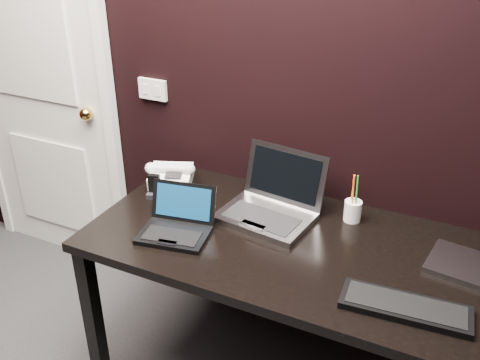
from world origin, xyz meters
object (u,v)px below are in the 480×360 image
at_px(ext_keyboard, 405,307).
at_px(mobile_phone, 154,189).
at_px(netbook, 177,225).
at_px(silver_laptop, 271,205).
at_px(closed_laptop, 472,268).
at_px(desk_phone, 171,175).
at_px(desk, 301,261).
at_px(door, 39,85).
at_px(pen_cup, 353,210).

distance_m(ext_keyboard, mobile_phone, 1.19).
distance_m(netbook, silver_laptop, 0.40).
bearing_deg(closed_laptop, desk_phone, 175.79).
height_order(desk, netbook, netbook).
xyz_separation_m(ext_keyboard, mobile_phone, (-1.16, 0.28, 0.03)).
xyz_separation_m(desk, mobile_phone, (-0.73, 0.07, 0.12)).
xyz_separation_m(netbook, closed_laptop, (1.09, 0.25, -0.02)).
distance_m(desk, netbook, 0.51).
xyz_separation_m(door, closed_laptop, (2.26, -0.26, -0.29)).
bearing_deg(ext_keyboard, netbook, 175.58).
xyz_separation_m(door, mobile_phone, (0.92, -0.31, -0.27)).
xyz_separation_m(door, pen_cup, (1.77, -0.12, -0.26)).
bearing_deg(closed_laptop, desk, -169.69).
bearing_deg(silver_laptop, desk, -36.72).
bearing_deg(ext_keyboard, pen_cup, 123.02).
relative_size(netbook, ext_keyboard, 0.72).
distance_m(desk, silver_laptop, 0.27).
bearing_deg(pen_cup, silver_laptop, -160.87).
height_order(mobile_phone, pen_cup, pen_cup).
height_order(netbook, mobile_phone, netbook).
relative_size(silver_laptop, closed_laptop, 1.25).
height_order(netbook, pen_cup, pen_cup).
bearing_deg(silver_laptop, pen_cup, 19.13).
bearing_deg(desk, mobile_phone, 174.56).
height_order(door, silver_laptop, door).
distance_m(ext_keyboard, closed_laptop, 0.37).
height_order(desk, pen_cup, pen_cup).
bearing_deg(netbook, ext_keyboard, -4.42).
bearing_deg(mobile_phone, silver_laptop, 8.14).
distance_m(door, pen_cup, 1.80).
bearing_deg(pen_cup, netbook, -146.87).
height_order(ext_keyboard, closed_laptop, ext_keyboard).
relative_size(desk, mobile_phone, 16.03).
bearing_deg(door, silver_laptop, -8.97).
xyz_separation_m(silver_laptop, ext_keyboard, (0.62, -0.36, -0.04)).
bearing_deg(door, desk_phone, -10.24).
height_order(desk_phone, pen_cup, pen_cup).
xyz_separation_m(silver_laptop, closed_laptop, (0.80, -0.04, -0.04)).
bearing_deg(netbook, desk, 16.13).
height_order(ext_keyboard, pen_cup, pen_cup).
relative_size(ext_keyboard, pen_cup, 2.02).
distance_m(door, mobile_phone, 1.01).
bearing_deg(ext_keyboard, silver_laptop, 150.32).
bearing_deg(silver_laptop, door, 171.03).
height_order(door, desk_phone, door).
height_order(door, netbook, door).
bearing_deg(door, pen_cup, -3.82).
distance_m(closed_laptop, mobile_phone, 1.34).
xyz_separation_m(door, desk_phone, (0.92, -0.17, -0.26)).
xyz_separation_m(desk, ext_keyboard, (0.43, -0.21, 0.09)).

